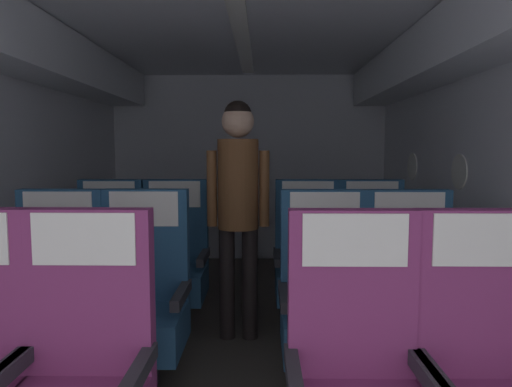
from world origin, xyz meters
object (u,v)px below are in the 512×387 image
seat_a_right_aisle (491,386)px  flight_attendant (238,193)px  seat_c_left_aisle (174,264)px  seat_b_right_window (326,305)px  seat_c_left_window (107,264)px  seat_b_right_aisle (412,305)px  seat_b_left_aisle (142,303)px  seat_c_right_aisle (373,265)px  seat_a_left_aisle (79,384)px  seat_c_right_window (308,264)px  seat_b_left_window (55,303)px  seat_a_right_window (357,387)px

seat_a_right_aisle → flight_attendant: flight_attendant is taller
seat_a_right_aisle → seat_c_left_aisle: bearing=130.5°
seat_b_right_window → seat_c_left_window: bearing=150.0°
seat_b_right_aisle → seat_b_left_aisle: bearing=179.4°
seat_c_right_aisle → seat_a_left_aisle: bearing=-130.4°
seat_c_right_aisle → seat_c_right_window: (-0.49, 0.01, 0.00)m
seat_a_left_aisle → seat_c_right_window: 2.05m
seat_a_left_aisle → seat_b_left_aisle: same height
seat_c_right_aisle → seat_a_right_aisle: bearing=-90.0°
seat_b_right_aisle → seat_c_left_window: bearing=156.2°
seat_c_left_window → flight_attendant: flight_attendant is taller
seat_b_right_aisle → seat_a_right_aisle: bearing=-89.7°
seat_c_left_window → flight_attendant: (1.00, -0.25, 0.56)m
seat_b_left_window → seat_c_right_window: (1.52, 0.90, 0.00)m
seat_b_right_aisle → seat_c_left_aisle: bearing=149.1°
seat_a_left_aisle → seat_b_left_aisle: size_ratio=1.00×
seat_b_left_aisle → seat_b_right_aisle: size_ratio=1.00×
seat_b_left_aisle → seat_c_right_window: (1.03, 0.89, 0.00)m
seat_b_right_window → seat_c_right_aisle: size_ratio=1.00×
seat_b_left_window → seat_c_right_window: same height
seat_b_right_window → seat_a_right_window: bearing=-90.4°
seat_b_left_window → seat_b_right_aisle: bearing=-0.1°
seat_b_left_window → seat_b_right_aisle: (2.00, -0.00, 0.00)m
seat_b_left_aisle → seat_c_right_aisle: 1.75m
seat_b_left_aisle → seat_a_left_aisle: bearing=-89.7°
seat_a_right_window → seat_c_left_aisle: same height
seat_a_right_aisle → seat_b_left_aisle: (-1.51, 0.88, 0.00)m
seat_a_left_aisle → seat_b_left_window: (-0.49, 0.88, 0.00)m
seat_a_left_aisle → seat_b_left_aisle: bearing=90.3°
seat_c_left_aisle → flight_attendant: bearing=-27.5°
seat_b_left_window → flight_attendant: bearing=32.2°
seat_c_left_window → seat_c_left_aisle: 0.50m
flight_attendant → seat_b_right_window: bearing=149.5°
seat_b_right_window → seat_c_right_window: size_ratio=1.00×
seat_b_left_window → seat_b_left_aisle: same height
seat_c_left_aisle → flight_attendant: flight_attendant is taller
seat_c_right_window → seat_c_left_window: bearing=-179.0°
seat_a_right_window → seat_c_left_window: 2.32m
seat_c_right_window → flight_attendant: bearing=-152.1°
seat_a_left_aisle → seat_c_right_window: size_ratio=1.00×
seat_c_left_window → seat_a_left_aisle: bearing=-74.2°
seat_c_right_window → flight_attendant: 0.81m
seat_a_left_aisle → seat_b_left_window: size_ratio=1.00×
seat_a_left_aisle → seat_b_right_window: size_ratio=1.00×
seat_a_right_window → seat_b_left_window: same height
seat_a_right_window → seat_b_left_aisle: (-1.03, 0.89, 0.00)m
seat_c_left_aisle → seat_c_right_aisle: same height
seat_c_left_window → seat_b_right_aisle: bearing=-23.8°
seat_b_right_window → flight_attendant: bearing=129.3°
seat_a_right_window → seat_c_right_window: (0.00, 1.79, 0.00)m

